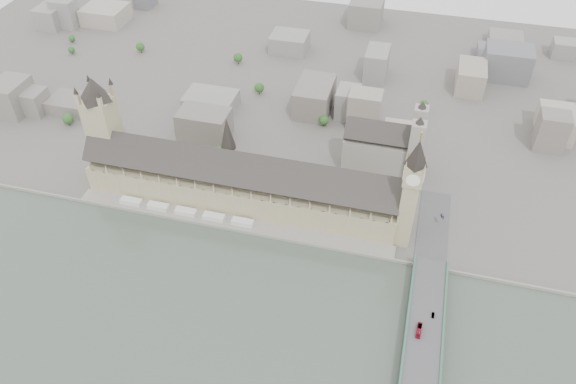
% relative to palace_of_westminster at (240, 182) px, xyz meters
% --- Properties ---
extents(ground, '(900.00, 900.00, 0.00)m').
position_rel_palace_of_westminster_xyz_m(ground, '(0.00, -19.70, -22.71)').
color(ground, '#595651').
rests_on(ground, ground).
extents(embankment_wall, '(600.00, 1.50, 3.00)m').
position_rel_palace_of_westminster_xyz_m(embankment_wall, '(0.00, -34.70, -21.21)').
color(embankment_wall, gray).
rests_on(embankment_wall, ground).
extents(river_terrace, '(270.00, 15.00, 2.00)m').
position_rel_palace_of_westminster_xyz_m(river_terrace, '(0.00, -27.20, -21.71)').
color(river_terrace, gray).
rests_on(river_terrace, ground).
extents(terrace_tents, '(118.00, 7.00, 4.00)m').
position_rel_palace_of_westminster_xyz_m(terrace_tents, '(-40.00, -26.70, -18.71)').
color(terrace_tents, silver).
rests_on(terrace_tents, river_terrace).
extents(palace_of_westminster, '(265.00, 40.73, 55.44)m').
position_rel_palace_of_westminster_xyz_m(palace_of_westminster, '(0.00, 0.00, 0.00)').
color(palace_of_westminster, tan).
rests_on(palace_of_westminster, ground).
extents(elizabeth_tower, '(17.00, 17.00, 107.50)m').
position_rel_palace_of_westminster_xyz_m(elizabeth_tower, '(138.00, -11.70, 35.38)').
color(elizabeth_tower, tan).
rests_on(elizabeth_tower, ground).
extents(victoria_tower, '(30.00, 30.00, 100.00)m').
position_rel_palace_of_westminster_xyz_m(victoria_tower, '(-122.00, 6.30, 32.50)').
color(victoria_tower, tan).
rests_on(victoria_tower, ground).
extents(central_tower, '(13.00, 13.00, 48.00)m').
position_rel_palace_of_westminster_xyz_m(central_tower, '(-10.00, 6.30, 35.21)').
color(central_tower, tan).
rests_on(central_tower, ground).
extents(westminster_bridge, '(25.00, 325.00, 10.25)m').
position_rel_palace_of_westminster_xyz_m(westminster_bridge, '(162.00, -107.20, -17.58)').
color(westminster_bridge, '#474749').
rests_on(westminster_bridge, ground).
extents(westminster_abbey, '(68.00, 36.00, 64.00)m').
position_rel_palace_of_westminster_xyz_m(westminster_abbey, '(110.92, 75.30, 2.38)').
color(westminster_abbey, gray).
rests_on(westminster_abbey, ground).
extents(city_skyline_inland, '(720.00, 360.00, 38.00)m').
position_rel_palace_of_westminster_xyz_m(city_skyline_inland, '(0.00, 225.30, -3.71)').
color(city_skyline_inland, gray).
rests_on(city_skyline_inland, ground).
extents(park_trees, '(110.00, 30.00, 15.00)m').
position_rel_palace_of_westminster_xyz_m(park_trees, '(-10.00, 40.30, -15.21)').
color(park_trees, '#1C4F1E').
rests_on(park_trees, ground).
extents(red_bus_north, '(3.50, 12.18, 3.35)m').
position_rel_palace_of_westminster_xyz_m(red_bus_north, '(158.13, -101.48, -10.78)').
color(red_bus_north, '#A51229').
rests_on(red_bus_north, westminster_bridge).
extents(car_silver, '(1.67, 4.68, 1.54)m').
position_rel_palace_of_westminster_xyz_m(car_silver, '(166.42, -86.11, -11.69)').
color(car_silver, gray).
rests_on(car_silver, westminster_bridge).
extents(car_approach, '(4.14, 6.15, 1.66)m').
position_rel_palace_of_westminster_xyz_m(car_approach, '(167.47, 13.95, -11.63)').
color(car_approach, gray).
rests_on(car_approach, westminster_bridge).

